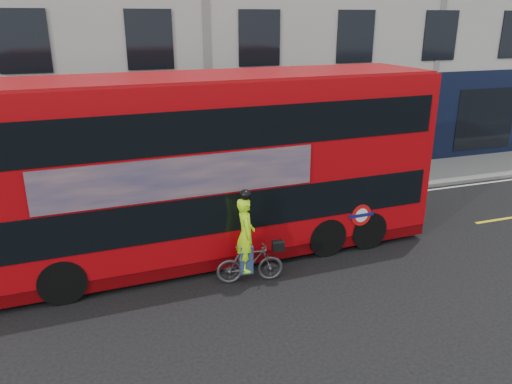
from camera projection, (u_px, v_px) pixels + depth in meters
name	position (u px, v px, depth m)	size (l,w,h in m)	color
ground	(289.00, 282.00, 12.43)	(120.00, 120.00, 0.00)	black
pavement	(221.00, 196.00, 18.20)	(60.00, 3.00, 0.12)	slate
kerb	(232.00, 210.00, 16.86)	(60.00, 0.12, 0.13)	slate
road_edge_line	(235.00, 215.00, 16.62)	(58.00, 0.10, 0.01)	silver
lane_dashes	(268.00, 256.00, 13.76)	(58.00, 0.12, 0.01)	yellow
bus	(213.00, 166.00, 13.15)	(12.21, 3.19, 4.89)	#A9060C
cyclist	(248.00, 251.00, 12.15)	(1.72, 0.75, 2.44)	#424447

